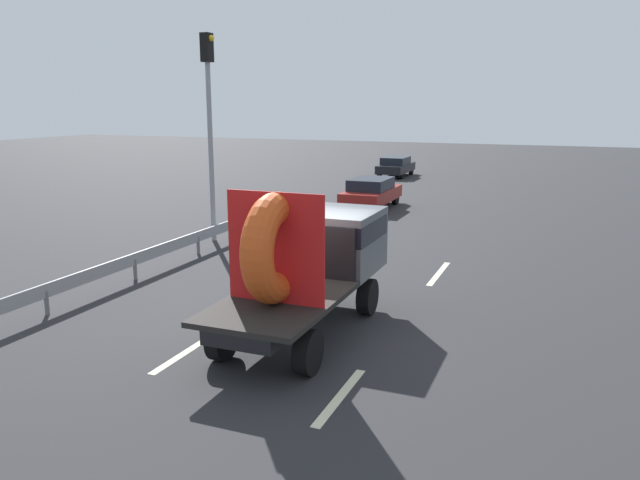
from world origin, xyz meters
TOP-DOWN VIEW (x-y plane):
  - ground_plane at (0.00, 0.00)m, footprint 120.00×120.00m
  - flatbed_truck at (0.33, -0.20)m, footprint 2.02×5.37m
  - distant_sedan at (-2.99, 14.44)m, footprint 1.74×4.06m
  - traffic_light at (-5.97, 6.11)m, footprint 0.42×0.36m
  - guardrail at (-5.39, 2.71)m, footprint 0.10×12.15m
  - lane_dash_left_near at (-1.33, -2.44)m, footprint 0.16×2.24m
  - lane_dash_left_far at (-1.33, 4.98)m, footprint 0.16×2.81m
  - lane_dash_right_near at (1.99, -3.10)m, footprint 0.16×2.14m
  - lane_dash_right_far at (1.99, 4.77)m, footprint 0.16×2.53m
  - oncoming_car at (-5.13, 26.44)m, footprint 1.62×3.77m

SIDE VIEW (x-z plane):
  - ground_plane at x=0.00m, z-range 0.00..0.00m
  - lane_dash_left_near at x=-1.33m, z-range 0.00..0.01m
  - lane_dash_left_far at x=-1.33m, z-range 0.00..0.01m
  - lane_dash_right_near at x=1.99m, z-range 0.00..0.01m
  - lane_dash_right_far at x=1.99m, z-range 0.00..0.01m
  - guardrail at x=-5.39m, z-range 0.17..0.88m
  - oncoming_car at x=-5.13m, z-range 0.05..1.28m
  - distant_sedan at x=-2.99m, z-range 0.05..1.37m
  - flatbed_truck at x=0.33m, z-range -0.01..3.06m
  - traffic_light at x=-5.97m, z-range 0.95..7.71m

